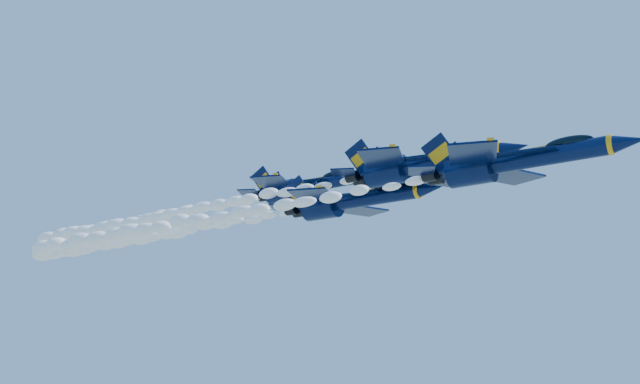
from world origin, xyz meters
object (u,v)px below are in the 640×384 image
Objects in this scene: jet_second at (420,164)px; jet_third at (351,200)px; jet_fourth at (305,186)px; jet_lead at (512,161)px.

jet_second is 11.19m from jet_third.
jet_third is 14.72m from jet_fourth.
jet_fourth is (-35.08, 21.67, 8.12)m from jet_lead.
jet_fourth is at bearing 148.30° from jet_lead.
jet_fourth reaches higher than jet_lead.
jet_third is (-10.51, 3.56, -1.48)m from jet_second.
jet_third is at bearing 161.26° from jet_second.
jet_lead is 0.82× the size of jet_second.
jet_second reaches higher than jet_third.
jet_second is (-12.64, 11.04, 4.66)m from jet_lead.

